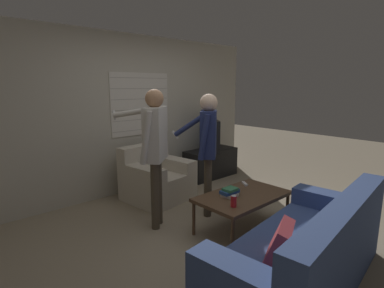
{
  "coord_description": "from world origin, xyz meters",
  "views": [
    {
      "loc": [
        -2.52,
        -2.28,
        1.75
      ],
      "look_at": [
        0.02,
        0.55,
        1.0
      ],
      "focal_mm": 28.0,
      "sensor_mm": 36.0,
      "label": 1
    }
  ],
  "objects_px": {
    "couch_blue": "(306,254)",
    "coffee_table": "(243,198)",
    "book_stack": "(230,192)",
    "soda_can": "(234,201)",
    "armchair_beige": "(156,178)",
    "person_left_standing": "(154,141)",
    "person_right_standing": "(208,140)",
    "spare_remote": "(245,184)",
    "tv": "(211,134)"
  },
  "relations": [
    {
      "from": "soda_can",
      "to": "coffee_table",
      "type": "bearing_deg",
      "value": 23.97
    },
    {
      "from": "armchair_beige",
      "to": "spare_remote",
      "type": "distance_m",
      "value": 1.45
    },
    {
      "from": "armchair_beige",
      "to": "soda_can",
      "type": "height_order",
      "value": "armchair_beige"
    },
    {
      "from": "person_right_standing",
      "to": "soda_can",
      "type": "relative_size",
      "value": 13.03
    },
    {
      "from": "couch_blue",
      "to": "person_right_standing",
      "type": "relative_size",
      "value": 1.29
    },
    {
      "from": "armchair_beige",
      "to": "soda_can",
      "type": "distance_m",
      "value": 1.76
    },
    {
      "from": "coffee_table",
      "to": "book_stack",
      "type": "height_order",
      "value": "book_stack"
    },
    {
      "from": "person_right_standing",
      "to": "tv",
      "type": "bearing_deg",
      "value": 1.52
    },
    {
      "from": "couch_blue",
      "to": "person_left_standing",
      "type": "distance_m",
      "value": 2.01
    },
    {
      "from": "tv",
      "to": "person_left_standing",
      "type": "height_order",
      "value": "person_left_standing"
    },
    {
      "from": "armchair_beige",
      "to": "couch_blue",
      "type": "bearing_deg",
      "value": 76.89
    },
    {
      "from": "coffee_table",
      "to": "person_left_standing",
      "type": "relative_size",
      "value": 0.67
    },
    {
      "from": "book_stack",
      "to": "soda_can",
      "type": "distance_m",
      "value": 0.31
    },
    {
      "from": "couch_blue",
      "to": "coffee_table",
      "type": "bearing_deg",
      "value": 61.64
    },
    {
      "from": "person_left_standing",
      "to": "soda_can",
      "type": "xyz_separation_m",
      "value": [
        0.36,
        -0.95,
        -0.58
      ]
    },
    {
      "from": "couch_blue",
      "to": "spare_remote",
      "type": "bearing_deg",
      "value": 53.31
    },
    {
      "from": "couch_blue",
      "to": "person_right_standing",
      "type": "height_order",
      "value": "person_right_standing"
    },
    {
      "from": "book_stack",
      "to": "spare_remote",
      "type": "relative_size",
      "value": 1.78
    },
    {
      "from": "person_right_standing",
      "to": "book_stack",
      "type": "distance_m",
      "value": 0.78
    },
    {
      "from": "person_left_standing",
      "to": "spare_remote",
      "type": "xyz_separation_m",
      "value": [
        1.04,
        -0.57,
        -0.63
      ]
    },
    {
      "from": "person_right_standing",
      "to": "spare_remote",
      "type": "xyz_separation_m",
      "value": [
        0.31,
        -0.39,
        -0.57
      ]
    },
    {
      "from": "coffee_table",
      "to": "person_left_standing",
      "type": "distance_m",
      "value": 1.27
    },
    {
      "from": "armchair_beige",
      "to": "person_left_standing",
      "type": "distance_m",
      "value": 1.23
    },
    {
      "from": "couch_blue",
      "to": "coffee_table",
      "type": "relative_size",
      "value": 1.87
    },
    {
      "from": "soda_can",
      "to": "spare_remote",
      "type": "distance_m",
      "value": 0.78
    },
    {
      "from": "person_left_standing",
      "to": "book_stack",
      "type": "xyz_separation_m",
      "value": [
        0.56,
        -0.72,
        -0.59
      ]
    },
    {
      "from": "tv",
      "to": "spare_remote",
      "type": "bearing_deg",
      "value": 5.42
    },
    {
      "from": "couch_blue",
      "to": "tv",
      "type": "xyz_separation_m",
      "value": [
        1.7,
        2.84,
        0.53
      ]
    },
    {
      "from": "armchair_beige",
      "to": "person_right_standing",
      "type": "bearing_deg",
      "value": 92.57
    },
    {
      "from": "couch_blue",
      "to": "soda_can",
      "type": "height_order",
      "value": "couch_blue"
    },
    {
      "from": "armchair_beige",
      "to": "coffee_table",
      "type": "distance_m",
      "value": 1.59
    },
    {
      "from": "spare_remote",
      "to": "couch_blue",
      "type": "bearing_deg",
      "value": -89.67
    },
    {
      "from": "tv",
      "to": "spare_remote",
      "type": "relative_size",
      "value": 6.02
    },
    {
      "from": "couch_blue",
      "to": "person_right_standing",
      "type": "xyz_separation_m",
      "value": [
        0.43,
        1.65,
        0.73
      ]
    },
    {
      "from": "soda_can",
      "to": "person_left_standing",
      "type": "bearing_deg",
      "value": 110.47
    },
    {
      "from": "coffee_table",
      "to": "person_right_standing",
      "type": "distance_m",
      "value": 0.88
    },
    {
      "from": "couch_blue",
      "to": "tv",
      "type": "relative_size",
      "value": 2.67
    },
    {
      "from": "spare_remote",
      "to": "coffee_table",
      "type": "bearing_deg",
      "value": -114.51
    },
    {
      "from": "armchair_beige",
      "to": "soda_can",
      "type": "xyz_separation_m",
      "value": [
        -0.2,
        -1.74,
        0.19
      ]
    },
    {
      "from": "coffee_table",
      "to": "tv",
      "type": "distance_m",
      "value": 2.24
    },
    {
      "from": "armchair_beige",
      "to": "person_right_standing",
      "type": "distance_m",
      "value": 1.21
    },
    {
      "from": "coffee_table",
      "to": "book_stack",
      "type": "distance_m",
      "value": 0.19
    },
    {
      "from": "coffee_table",
      "to": "person_left_standing",
      "type": "bearing_deg",
      "value": 132.23
    },
    {
      "from": "couch_blue",
      "to": "soda_can",
      "type": "distance_m",
      "value": 0.9
    },
    {
      "from": "coffee_table",
      "to": "couch_blue",
      "type": "bearing_deg",
      "value": -112.07
    },
    {
      "from": "armchair_beige",
      "to": "person_right_standing",
      "type": "xyz_separation_m",
      "value": [
        0.17,
        -0.96,
        0.72
      ]
    },
    {
      "from": "armchair_beige",
      "to": "person_right_standing",
      "type": "relative_size",
      "value": 0.61
    },
    {
      "from": "person_left_standing",
      "to": "person_right_standing",
      "type": "bearing_deg",
      "value": -54.05
    },
    {
      "from": "person_left_standing",
      "to": "book_stack",
      "type": "bearing_deg",
      "value": -92.1
    },
    {
      "from": "armchair_beige",
      "to": "tv",
      "type": "xyz_separation_m",
      "value": [
        1.44,
        0.22,
        0.51
      ]
    }
  ]
}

